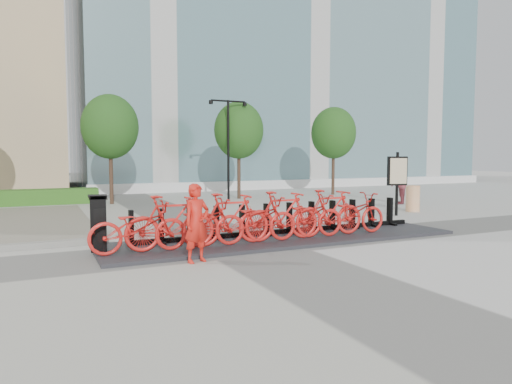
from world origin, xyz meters
name	(u,v)px	position (x,y,z in m)	size (l,w,h in m)	color
ground	(246,246)	(0.00, 0.00, 0.00)	(120.00, 120.00, 0.00)	#BABAB9
glass_building	(270,45)	(14.00, 26.00, 12.00)	(32.00, 16.00, 24.00)	#387280
hedge_b	(29,197)	(-5.00, 13.20, 0.35)	(6.00, 1.20, 0.70)	#1F5618
tree_1	(110,127)	(-1.50, 12.00, 3.59)	(2.60, 2.60, 5.10)	#442F20
tree_2	(239,130)	(5.00, 12.00, 3.59)	(2.60, 2.60, 5.10)	#442F20
tree_3	(334,133)	(11.00, 12.00, 3.59)	(2.60, 2.60, 5.10)	#442F20
streetlamp	(228,138)	(4.00, 11.00, 3.13)	(2.00, 0.20, 5.00)	black
dock_pad	(286,238)	(1.30, 0.30, 0.04)	(9.60, 2.40, 0.08)	#292A2F
dock_rail_posts	(279,219)	(1.36, 0.77, 0.51)	(8.02, 0.50, 0.85)	black
bike_0	(139,227)	(-2.60, -0.05, 0.64)	(0.75, 2.15, 1.13)	red
bike_1	(171,222)	(-1.88, -0.05, 0.71)	(0.59, 2.09, 1.25)	red
bike_2	(201,223)	(-1.16, -0.05, 0.64)	(0.75, 2.15, 1.13)	red
bike_3	(230,219)	(-0.44, -0.05, 0.71)	(0.59, 2.09, 1.25)	red
bike_4	(257,220)	(0.28, -0.05, 0.64)	(0.75, 2.15, 1.13)	red
bike_5	(282,216)	(1.00, -0.05, 0.71)	(0.59, 2.09, 1.25)	red
bike_6	(306,216)	(1.72, -0.05, 0.64)	(0.75, 2.15, 1.13)	red
bike_7	(330,213)	(2.44, -0.05, 0.71)	(0.59, 2.09, 1.25)	red
bike_8	(351,213)	(3.16, -0.05, 0.64)	(0.75, 2.15, 1.13)	red
kiosk	(99,224)	(-3.38, 0.47, 0.70)	(0.45, 0.39, 1.29)	black
worker_red	(197,223)	(-1.62, -1.15, 0.82)	(0.60, 0.39, 1.64)	red
pedestrian	(399,184)	(10.64, 6.20, 0.94)	(0.91, 0.71, 1.88)	brown
construction_barrel	(413,199)	(9.05, 3.68, 0.52)	(0.54, 0.54, 1.05)	#E66500
map_sign	(397,174)	(7.53, 2.94, 1.57)	(0.78, 0.30, 2.38)	black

